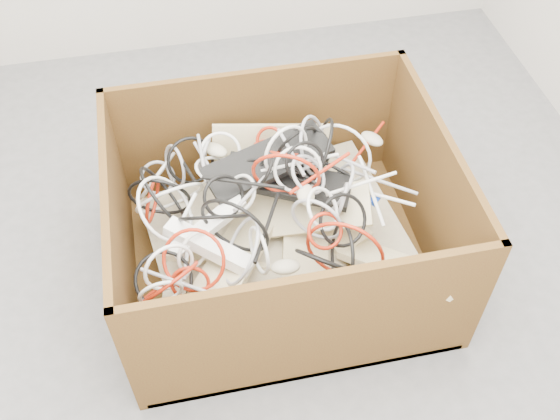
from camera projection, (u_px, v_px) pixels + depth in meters
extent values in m
plane|color=#555658|center=(264.00, 273.00, 2.42)|extent=(3.00, 3.00, 0.00)
cube|color=#442511|center=(281.00, 264.00, 2.43)|extent=(1.11, 0.92, 0.03)
cube|color=#442511|center=(257.00, 130.00, 2.51)|extent=(1.11, 0.03, 0.57)
cube|color=#442511|center=(312.00, 331.00, 1.94)|extent=(1.11, 0.03, 0.57)
cube|color=#442511|center=(431.00, 194.00, 2.30)|extent=(0.02, 0.87, 0.57)
cube|color=#442511|center=(121.00, 243.00, 2.15)|extent=(0.03, 0.87, 0.57)
cube|color=tan|center=(280.00, 249.00, 2.39)|extent=(0.97, 0.84, 0.18)
cube|color=tan|center=(258.00, 253.00, 2.27)|extent=(0.70, 0.62, 0.19)
cube|color=beige|center=(220.00, 225.00, 2.35)|extent=(0.43, 0.39, 0.14)
cube|color=beige|center=(316.00, 205.00, 2.34)|extent=(0.34, 0.45, 0.09)
cube|color=beige|center=(305.00, 271.00, 2.18)|extent=(0.26, 0.45, 0.13)
cube|color=beige|center=(232.00, 255.00, 2.22)|extent=(0.45, 0.26, 0.14)
cube|color=beige|center=(403.00, 268.00, 2.12)|extent=(0.38, 0.41, 0.22)
cube|color=beige|center=(272.00, 145.00, 2.38)|extent=(0.45, 0.11, 0.20)
cube|color=beige|center=(237.00, 253.00, 2.14)|extent=(0.35, 0.44, 0.14)
cube|color=beige|center=(307.00, 211.00, 2.22)|extent=(0.43, 0.26, 0.20)
cube|color=black|center=(287.00, 181.00, 2.20)|extent=(0.46, 0.32, 0.05)
cube|color=black|center=(268.00, 161.00, 2.18)|extent=(0.46, 0.27, 0.08)
ellipsoid|color=#BDB698|center=(193.00, 226.00, 2.13)|extent=(0.11, 0.10, 0.03)
ellipsoid|color=#BDB698|center=(372.00, 139.00, 2.42)|extent=(0.10, 0.11, 0.03)
ellipsoid|color=#BDB698|center=(285.00, 267.00, 2.04)|extent=(0.10, 0.06, 0.03)
ellipsoid|color=#BDB698|center=(306.00, 194.00, 2.05)|extent=(0.07, 0.10, 0.03)
ellipsoid|color=#BDB698|center=(215.00, 150.00, 2.29)|extent=(0.11, 0.11, 0.03)
ellipsoid|color=black|center=(340.00, 291.00, 2.04)|extent=(0.11, 0.09, 0.03)
cube|color=white|center=(208.00, 226.00, 2.09)|extent=(0.28, 0.18, 0.12)
cube|color=white|center=(209.00, 247.00, 2.05)|extent=(0.28, 0.23, 0.10)
cube|color=#0C35BB|center=(372.00, 198.00, 2.19)|extent=(0.06, 0.06, 0.03)
torus|color=#A21F0B|center=(287.00, 147.00, 2.28)|extent=(0.34, 0.30, 0.18)
torus|color=#97979C|center=(317.00, 220.00, 2.05)|extent=(0.21, 0.16, 0.25)
torus|color=#A21F0B|center=(190.00, 283.00, 1.99)|extent=(0.17, 0.07, 0.17)
torus|color=#A21F0B|center=(345.00, 251.00, 2.00)|extent=(0.30, 0.19, 0.34)
torus|color=black|center=(305.00, 162.00, 2.11)|extent=(0.18, 0.11, 0.16)
torus|color=silver|center=(286.00, 151.00, 2.14)|extent=(0.24, 0.14, 0.26)
torus|color=black|center=(320.00, 153.00, 2.24)|extent=(0.14, 0.32, 0.33)
torus|color=#97979C|center=(307.00, 160.00, 2.23)|extent=(0.21, 0.20, 0.11)
torus|color=#A21F0B|center=(152.00, 200.00, 2.21)|extent=(0.08, 0.23, 0.23)
torus|color=silver|center=(240.00, 193.00, 2.10)|extent=(0.14, 0.18, 0.13)
torus|color=black|center=(164.00, 280.00, 2.00)|extent=(0.26, 0.22, 0.15)
torus|color=silver|center=(221.00, 152.00, 2.26)|extent=(0.19, 0.16, 0.12)
torus|color=silver|center=(339.00, 154.00, 2.28)|extent=(0.27, 0.17, 0.31)
torus|color=#97979C|center=(175.00, 166.00, 2.31)|extent=(0.08, 0.21, 0.20)
torus|color=#A21F0B|center=(194.00, 260.00, 1.97)|extent=(0.26, 0.18, 0.22)
torus|color=#97979C|center=(338.00, 187.00, 2.17)|extent=(0.15, 0.25, 0.22)
torus|color=#A21F0B|center=(270.00, 141.00, 2.29)|extent=(0.13, 0.12, 0.09)
torus|color=black|center=(224.00, 197.00, 2.06)|extent=(0.19, 0.14, 0.16)
torus|color=black|center=(264.00, 170.00, 2.11)|extent=(0.08, 0.15, 0.14)
torus|color=black|center=(322.00, 260.00, 1.97)|extent=(0.17, 0.19, 0.20)
torus|color=black|center=(257.00, 167.00, 2.21)|extent=(0.16, 0.05, 0.16)
torus|color=#97979C|center=(204.00, 154.00, 2.29)|extent=(0.08, 0.15, 0.14)
torus|color=black|center=(191.00, 160.00, 2.30)|extent=(0.24, 0.14, 0.21)
torus|color=black|center=(306.00, 150.00, 2.25)|extent=(0.23, 0.17, 0.18)
torus|color=silver|center=(194.00, 251.00, 2.05)|extent=(0.14, 0.14, 0.19)
torus|color=silver|center=(226.00, 173.00, 2.22)|extent=(0.29, 0.30, 0.14)
torus|color=black|center=(297.00, 144.00, 2.22)|extent=(0.17, 0.13, 0.19)
torus|color=#A21F0B|center=(169.00, 282.00, 1.99)|extent=(0.28, 0.20, 0.25)
torus|color=black|center=(215.00, 217.00, 2.10)|extent=(0.33, 0.22, 0.26)
torus|color=#97979C|center=(241.00, 251.00, 2.00)|extent=(0.13, 0.28, 0.26)
torus|color=#97979C|center=(158.00, 178.00, 2.34)|extent=(0.18, 0.11, 0.15)
torus|color=black|center=(342.00, 257.00, 2.00)|extent=(0.06, 0.31, 0.30)
torus|color=silver|center=(298.00, 170.00, 2.12)|extent=(0.21, 0.12, 0.18)
torus|color=silver|center=(158.00, 176.00, 2.37)|extent=(0.22, 0.24, 0.19)
torus|color=black|center=(164.00, 197.00, 2.18)|extent=(0.18, 0.31, 0.27)
torus|color=#97979C|center=(308.00, 174.00, 2.09)|extent=(0.15, 0.14, 0.13)
torus|color=#A21F0B|center=(286.00, 175.00, 2.06)|extent=(0.30, 0.13, 0.31)
torus|color=#A21F0B|center=(325.00, 231.00, 1.99)|extent=(0.16, 0.13, 0.12)
torus|color=black|center=(343.00, 220.00, 2.03)|extent=(0.22, 0.18, 0.15)
torus|color=silver|center=(161.00, 293.00, 1.93)|extent=(0.16, 0.05, 0.16)
torus|color=#97979C|center=(313.00, 146.00, 2.23)|extent=(0.17, 0.26, 0.24)
torus|color=black|center=(235.00, 226.00, 2.01)|extent=(0.27, 0.22, 0.33)
torus|color=silver|center=(170.00, 198.00, 2.22)|extent=(0.28, 0.17, 0.27)
torus|color=silver|center=(259.00, 250.00, 2.00)|extent=(0.06, 0.22, 0.22)
torus|color=silver|center=(169.00, 267.00, 1.96)|extent=(0.22, 0.11, 0.23)
torus|color=silver|center=(165.00, 209.00, 2.10)|extent=(0.19, 0.26, 0.23)
torus|color=black|center=(160.00, 197.00, 2.20)|extent=(0.30, 0.10, 0.31)
torus|color=#97979C|center=(342.00, 199.00, 2.10)|extent=(0.08, 0.13, 0.15)
torus|color=silver|center=(323.00, 209.00, 2.03)|extent=(0.14, 0.16, 0.16)
cylinder|color=#97979C|center=(206.00, 161.00, 2.25)|extent=(0.07, 0.16, 0.06)
cylinder|color=#97979C|center=(291.00, 152.00, 2.14)|extent=(0.06, 0.19, 0.06)
cylinder|color=black|center=(188.00, 169.00, 2.23)|extent=(0.05, 0.15, 0.03)
cylinder|color=silver|center=(377.00, 195.00, 2.18)|extent=(0.22, 0.18, 0.05)
cylinder|color=#A21F0B|center=(367.00, 143.00, 2.41)|extent=(0.18, 0.17, 0.05)
cylinder|color=#97979C|center=(188.00, 247.00, 2.05)|extent=(0.07, 0.22, 0.06)
cylinder|color=silver|center=(185.00, 215.00, 2.09)|extent=(0.10, 0.14, 0.06)
cylinder|color=black|center=(267.00, 227.00, 2.00)|extent=(0.14, 0.27, 0.04)
cylinder|color=silver|center=(300.00, 163.00, 2.15)|extent=(0.26, 0.03, 0.05)
cylinder|color=#97979C|center=(250.00, 193.00, 2.04)|extent=(0.14, 0.18, 0.07)
cylinder|color=#97979C|center=(183.00, 284.00, 1.97)|extent=(0.25, 0.16, 0.04)
cylinder|color=#97979C|center=(202.00, 158.00, 2.21)|extent=(0.02, 0.24, 0.02)
cylinder|color=silver|center=(288.00, 156.00, 2.26)|extent=(0.14, 0.05, 0.05)
cylinder|color=#A21F0B|center=(320.00, 173.00, 2.09)|extent=(0.23, 0.13, 0.03)
cylinder|color=#97979C|center=(349.00, 162.00, 2.21)|extent=(0.15, 0.17, 0.05)
cylinder|color=black|center=(316.00, 158.00, 2.22)|extent=(0.22, 0.14, 0.09)
cylinder|color=black|center=(243.00, 183.00, 2.05)|extent=(0.25, 0.12, 0.02)
cylinder|color=silver|center=(362.00, 184.00, 2.13)|extent=(0.25, 0.06, 0.02)
cylinder|color=#97979C|center=(380.00, 181.00, 2.24)|extent=(0.23, 0.15, 0.05)
cylinder|color=black|center=(304.00, 175.00, 2.14)|extent=(0.16, 0.21, 0.04)
cylinder|color=silver|center=(371.00, 190.00, 2.18)|extent=(0.03, 0.26, 0.09)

